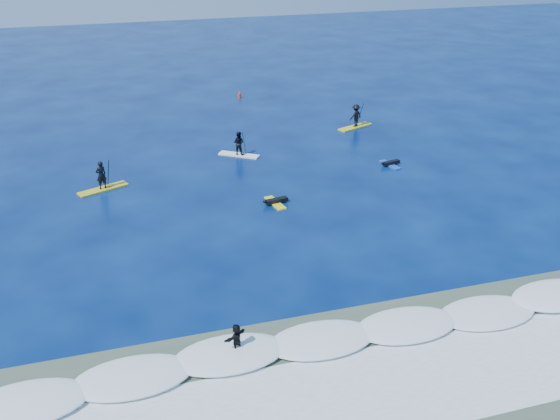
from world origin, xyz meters
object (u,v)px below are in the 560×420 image
object	(u,v)px
sup_paddler_center	(239,145)
marker_buoy	(240,95)
sup_paddler_left	(102,180)
wave_surfer	(237,340)
prone_paddler_near	(275,202)
prone_paddler_far	(390,164)
sup_paddler_right	(356,117)

from	to	relation	value
sup_paddler_center	marker_buoy	bearing A→B (deg)	111.94
sup_paddler_left	sup_paddler_center	distance (m)	10.85
wave_surfer	sup_paddler_center	bearing A→B (deg)	44.37
prone_paddler_near	prone_paddler_far	bearing A→B (deg)	-77.96
sup_paddler_center	prone_paddler_near	size ratio (longest dim) A/B	1.37
sup_paddler_right	wave_surfer	xyz separation A→B (m)	(-16.62, -26.81, -0.14)
marker_buoy	sup_paddler_center	bearing A→B (deg)	-103.41
prone_paddler_far	marker_buoy	size ratio (longest dim) A/B	2.92
prone_paddler_near	sup_paddler_left	bearing A→B (deg)	52.84
sup_paddler_center	sup_paddler_right	size ratio (longest dim) A/B	0.89
sup_paddler_left	prone_paddler_near	world-z (taller)	sup_paddler_left
sup_paddler_right	marker_buoy	size ratio (longest dim) A/B	4.83
wave_surfer	sup_paddler_left	bearing A→B (deg)	71.49
sup_paddler_center	prone_paddler_near	bearing A→B (deg)	-53.17
sup_paddler_center	prone_paddler_far	size ratio (longest dim) A/B	1.47
sup_paddler_center	wave_surfer	xyz separation A→B (m)	(-5.48, -23.01, -0.05)
prone_paddler_far	marker_buoy	distance (m)	21.84
wave_surfer	marker_buoy	size ratio (longest dim) A/B	2.63
sup_paddler_center	prone_paddler_near	xyz separation A→B (m)	(0.24, -9.12, -0.67)
sup_paddler_center	prone_paddler_far	xyz separation A→B (m)	(10.14, -5.17, -0.68)
sup_paddler_left	sup_paddler_center	size ratio (longest dim) A/B	1.13
prone_paddler_far	sup_paddler_left	bearing A→B (deg)	73.63
prone_paddler_near	marker_buoy	bearing A→B (deg)	-17.75
sup_paddler_left	marker_buoy	world-z (taller)	sup_paddler_left
prone_paddler_far	wave_surfer	bearing A→B (deg)	126.56
prone_paddler_far	sup_paddler_right	bearing A→B (deg)	-18.63
sup_paddler_left	sup_paddler_right	distance (m)	22.62
prone_paddler_far	marker_buoy	bearing A→B (deg)	4.80
marker_buoy	wave_surfer	bearing A→B (deg)	-103.40
sup_paddler_center	sup_paddler_right	world-z (taller)	sup_paddler_right
prone_paddler_near	marker_buoy	distance (m)	25.08
sup_paddler_right	prone_paddler_far	bearing A→B (deg)	-118.91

